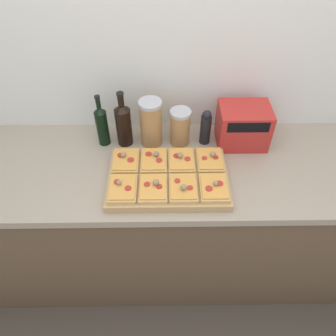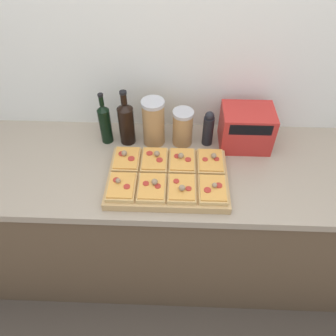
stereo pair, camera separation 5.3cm
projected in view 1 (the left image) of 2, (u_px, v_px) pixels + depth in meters
ground_plane at (179, 306)px, 2.02m from camera, size 12.00×12.00×0.00m
wall_back at (180, 64)px, 1.60m from camera, size 6.00×0.06×2.50m
kitchen_counter at (179, 219)px, 1.92m from camera, size 2.63×0.67×0.90m
cutting_board at (168, 179)px, 1.51m from camera, size 0.55×0.36×0.04m
pizza_slice_back_left at (126, 161)px, 1.54m from camera, size 0.12×0.16×0.05m
pizza_slice_back_midleft at (154, 160)px, 1.55m from camera, size 0.12×0.16×0.06m
pizza_slice_back_midright at (182, 160)px, 1.55m from camera, size 0.12×0.16×0.06m
pizza_slice_back_right at (210, 160)px, 1.55m from camera, size 0.12×0.16×0.05m
pizza_slice_front_left at (123, 188)px, 1.42m from camera, size 0.12×0.16×0.05m
pizza_slice_front_midleft at (153, 188)px, 1.42m from camera, size 0.12×0.16×0.06m
pizza_slice_front_midright at (184, 188)px, 1.42m from camera, size 0.12×0.16×0.06m
pizza_slice_front_right at (214, 187)px, 1.43m from camera, size 0.12×0.16×0.05m
olive_oil_bottle at (102, 125)px, 1.63m from camera, size 0.06×0.06×0.28m
wine_bottle at (123, 123)px, 1.63m from camera, size 0.08×0.08×0.30m
grain_jar_tall at (151, 123)px, 1.63m from camera, size 0.11×0.11×0.25m
grain_jar_short at (181, 127)px, 1.65m from camera, size 0.10×0.10×0.19m
pepper_mill at (206, 127)px, 1.65m from camera, size 0.05×0.05×0.20m
toaster_oven at (243, 126)px, 1.65m from camera, size 0.28×0.19×0.21m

